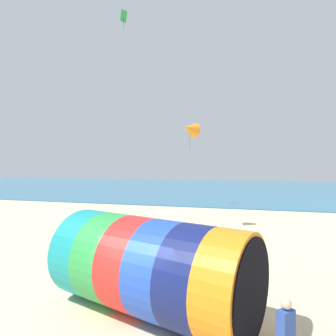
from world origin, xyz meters
name	(u,v)px	position (x,y,z in m)	size (l,w,h in m)	color
ground_plane	(138,323)	(0.00, 0.00, 0.00)	(120.00, 120.00, 0.00)	beige
sea	(226,189)	(0.00, 41.27, 0.05)	(120.00, 40.00, 0.10)	teal
giant_inflatable_tube	(152,267)	(0.25, 0.62, 1.45)	(6.83, 4.79, 2.91)	teal
kite_green_diamond	(124,16)	(-7.92, 17.81, 17.89)	(0.50, 0.72, 1.71)	green
kite_orange_delta	(190,129)	(-0.67, 11.87, 6.80)	(1.48, 1.53, 1.97)	orange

